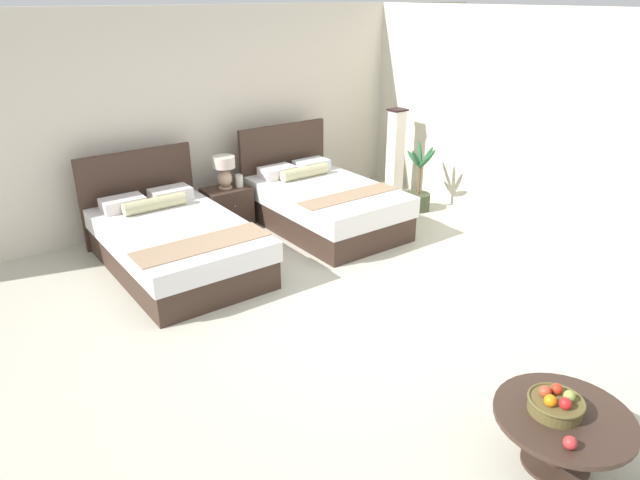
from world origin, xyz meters
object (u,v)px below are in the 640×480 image
bed_near_corner (323,204)px  nightstand (227,207)px  fruit_bowl (556,404)px  table_lamp (224,169)px  loose_apple (570,443)px  potted_palm (419,192)px  floor_lamp_corner (395,153)px  coffee_table (562,427)px  bed_near_window (175,242)px  vase (239,181)px

bed_near_corner → nightstand: (-1.00, 0.77, -0.06)m
bed_near_corner → fruit_bowl: (-1.24, -4.21, 0.15)m
bed_near_corner → table_lamp: bed_near_corner is taller
loose_apple → potted_palm: size_ratio=0.09×
fruit_bowl → loose_apple: size_ratio=4.31×
floor_lamp_corner → nightstand: bearing=172.8°
coffee_table → fruit_bowl: (-0.03, 0.06, 0.16)m
floor_lamp_corner → fruit_bowl: bearing=-122.0°
coffee_table → bed_near_window: bearing=101.2°
bed_near_corner → floor_lamp_corner: (1.65, 0.43, 0.33)m
floor_lamp_corner → bed_near_corner: bearing=-165.5°
nightstand → table_lamp: table_lamp is taller
vase → floor_lamp_corner: size_ratio=0.12×
table_lamp → loose_apple: bearing=-94.9°
loose_apple → floor_lamp_corner: 5.79m
vase → loose_apple: (-0.63, -5.17, -0.16)m
floor_lamp_corner → loose_apple: bearing=-122.5°
table_lamp → coffee_table: 5.08m
coffee_table → potted_palm: (2.70, 4.00, -0.05)m
vase → floor_lamp_corner: bearing=-6.8°
vase → coffee_table: size_ratio=0.19×
nightstand → coffee_table: (-0.21, -5.03, 0.05)m
bed_near_corner → vase: bed_near_corner is taller
floor_lamp_corner → vase: bearing=173.2°
fruit_bowl → bed_near_window: bearing=101.0°
table_lamp → floor_lamp_corner: size_ratio=0.32×
table_lamp → floor_lamp_corner: 2.68m
vase → floor_lamp_corner: (2.48, -0.30, 0.05)m
nightstand → vase: size_ratio=3.59×
bed_near_window → floor_lamp_corner: bearing=6.6°
bed_near_window → bed_near_corner: 2.06m
table_lamp → fruit_bowl: bearing=-92.7°
loose_apple → bed_near_corner: bearing=71.9°
table_lamp → loose_apple: table_lamp is taller
bed_near_corner → bed_near_window: bearing=179.9°
coffee_table → floor_lamp_corner: bearing=58.6°
bed_near_window → bed_near_corner: (2.06, -0.00, 0.02)m
vase → potted_palm: potted_palm is taller
nightstand → potted_palm: (2.49, -1.03, -0.01)m
table_lamp → potted_palm: (2.49, -1.05, -0.52)m
coffee_table → loose_apple: loose_apple is taller
bed_near_window → coffee_table: 4.35m
bed_near_window → table_lamp: size_ratio=5.29×
vase → bed_near_corner: bearing=-41.2°
bed_near_window → table_lamp: 1.40m
nightstand → table_lamp: size_ratio=1.39×
floor_lamp_corner → potted_palm: (-0.17, -0.69, -0.40)m
bed_near_corner → nightstand: bed_near_corner is taller
loose_apple → vase: bearing=83.1°
bed_near_corner → nightstand: bearing=142.7°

